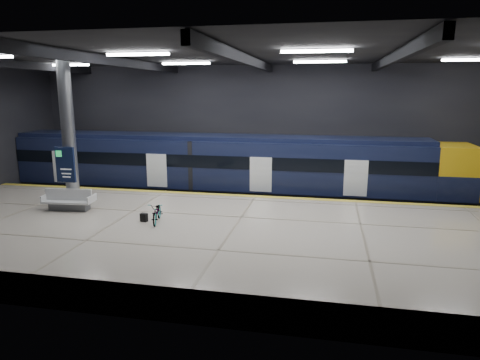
# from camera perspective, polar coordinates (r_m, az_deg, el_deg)

# --- Properties ---
(ground) EXTENTS (30.00, 30.00, 0.00)m
(ground) POSITION_cam_1_polar(r_m,az_deg,el_deg) (19.86, 0.73, -7.17)
(ground) COLOR black
(ground) RESTS_ON ground
(room_shell) EXTENTS (30.10, 16.10, 8.05)m
(room_shell) POSITION_cam_1_polar(r_m,az_deg,el_deg) (18.79, 0.78, 9.55)
(room_shell) COLOR black
(room_shell) RESTS_ON ground
(platform) EXTENTS (30.00, 11.00, 1.10)m
(platform) POSITION_cam_1_polar(r_m,az_deg,el_deg) (17.37, -0.81, -8.09)
(platform) COLOR #B8AB9B
(platform) RESTS_ON ground
(safety_strip) EXTENTS (30.00, 0.40, 0.01)m
(safety_strip) POSITION_cam_1_polar(r_m,az_deg,el_deg) (22.14, 2.07, -2.18)
(safety_strip) COLOR gold
(safety_strip) RESTS_ON platform
(rails) EXTENTS (30.00, 1.52, 0.16)m
(rails) POSITION_cam_1_polar(r_m,az_deg,el_deg) (25.03, 3.09, -2.96)
(rails) COLOR gray
(rails) RESTS_ON ground
(train) EXTENTS (29.40, 2.84, 3.79)m
(train) POSITION_cam_1_polar(r_m,az_deg,el_deg) (24.78, 0.52, 1.60)
(train) COLOR black
(train) RESTS_ON ground
(bench) EXTENTS (2.33, 1.14, 1.00)m
(bench) POSITION_cam_1_polar(r_m,az_deg,el_deg) (21.07, -21.81, -2.80)
(bench) COLOR #595B60
(bench) RESTS_ON platform
(bicycle) EXTENTS (0.95, 1.77, 0.88)m
(bicycle) POSITION_cam_1_polar(r_m,az_deg,el_deg) (18.05, -10.98, -4.22)
(bicycle) COLOR #99999E
(bicycle) RESTS_ON platform
(pannier_bag) EXTENTS (0.33, 0.24, 0.35)m
(pannier_bag) POSITION_cam_1_polar(r_m,az_deg,el_deg) (18.36, -12.69, -4.89)
(pannier_bag) COLOR black
(pannier_bag) RESTS_ON platform
(info_column) EXTENTS (0.90, 0.78, 6.90)m
(info_column) POSITION_cam_1_polar(r_m,az_deg,el_deg) (20.96, -21.93, 5.50)
(info_column) COLOR #9EA0A5
(info_column) RESTS_ON platform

